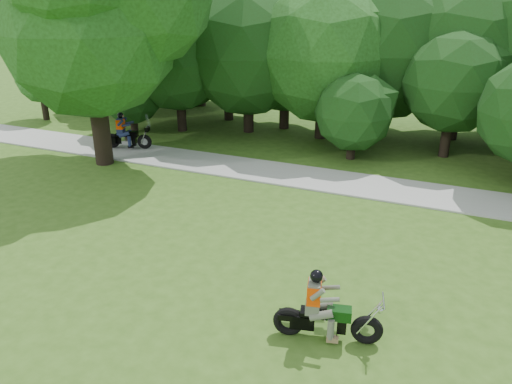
% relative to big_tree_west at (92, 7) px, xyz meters
% --- Properties ---
extents(ground, '(100.00, 100.00, 0.00)m').
position_rel_big_tree_west_xyz_m(ground, '(10.54, -6.85, -5.76)').
color(ground, '#365B1A').
rests_on(ground, ground).
extents(walkway, '(60.00, 2.20, 0.06)m').
position_rel_big_tree_west_xyz_m(walkway, '(10.54, 1.15, -5.73)').
color(walkway, '#A4A49F').
rests_on(walkway, ground).
extents(tree_line, '(38.41, 12.15, 7.71)m').
position_rel_big_tree_west_xyz_m(tree_line, '(10.07, 7.77, -2.06)').
color(tree_line, black).
rests_on(tree_line, ground).
extents(big_tree_west, '(8.64, 6.56, 9.96)m').
position_rel_big_tree_west_xyz_m(big_tree_west, '(0.00, 0.00, 0.00)').
color(big_tree_west, black).
rests_on(big_tree_west, ground).
extents(chopper_motorcycle, '(2.15, 0.83, 1.55)m').
position_rel_big_tree_west_xyz_m(chopper_motorcycle, '(10.76, -7.22, -5.18)').
color(chopper_motorcycle, black).
rests_on(chopper_motorcycle, ground).
extents(touring_motorcycle, '(1.99, 1.02, 1.55)m').
position_rel_big_tree_west_xyz_m(touring_motorcycle, '(-0.24, 1.41, -5.13)').
color(touring_motorcycle, black).
rests_on(touring_motorcycle, walkway).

